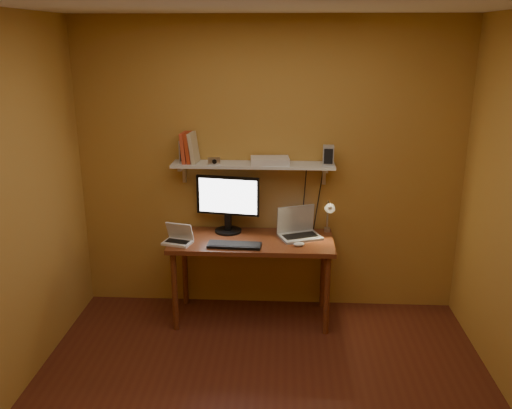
# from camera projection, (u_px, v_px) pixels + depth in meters

# --- Properties ---
(room) EXTENTS (3.44, 3.24, 2.64)m
(room) POSITION_uv_depth(u_px,v_px,m) (261.00, 230.00, 3.26)
(room) COLOR #542315
(room) RESTS_ON ground
(desk) EXTENTS (1.40, 0.60, 0.75)m
(desk) POSITION_uv_depth(u_px,v_px,m) (252.00, 249.00, 4.68)
(desk) COLOR brown
(desk) RESTS_ON ground
(wall_shelf) EXTENTS (1.40, 0.25, 0.21)m
(wall_shelf) POSITION_uv_depth(u_px,v_px,m) (253.00, 165.00, 4.66)
(wall_shelf) COLOR silver
(wall_shelf) RESTS_ON room
(monitor) EXTENTS (0.56, 0.27, 0.51)m
(monitor) POSITION_uv_depth(u_px,v_px,m) (228.00, 201.00, 4.75)
(monitor) COLOR black
(monitor) RESTS_ON desk
(laptop) EXTENTS (0.41, 0.36, 0.26)m
(laptop) POSITION_uv_depth(u_px,v_px,m) (298.00, 229.00, 4.71)
(laptop) COLOR #96989E
(laptop) RESTS_ON desk
(netbook) EXTENTS (0.27, 0.22, 0.17)m
(netbook) POSITION_uv_depth(u_px,v_px,m) (179.00, 237.00, 4.56)
(netbook) COLOR silver
(netbook) RESTS_ON desk
(keyboard) EXTENTS (0.45, 0.18, 0.02)m
(keyboard) POSITION_uv_depth(u_px,v_px,m) (234.00, 245.00, 4.49)
(keyboard) COLOR black
(keyboard) RESTS_ON desk
(mouse) EXTENTS (0.10, 0.07, 0.03)m
(mouse) POSITION_uv_depth(u_px,v_px,m) (299.00, 244.00, 4.50)
(mouse) COLOR silver
(mouse) RESTS_ON desk
(desk_lamp) EXTENTS (0.09, 0.23, 0.38)m
(desk_lamp) POSITION_uv_depth(u_px,v_px,m) (329.00, 213.00, 4.68)
(desk_lamp) COLOR silver
(desk_lamp) RESTS_ON desk
(speaker_left) EXTENTS (0.13, 0.13, 0.19)m
(speaker_left) POSITION_uv_depth(u_px,v_px,m) (187.00, 152.00, 4.65)
(speaker_left) COLOR #96989E
(speaker_left) RESTS_ON wall_shelf
(speaker_right) EXTENTS (0.10, 0.10, 0.16)m
(speaker_right) POSITION_uv_depth(u_px,v_px,m) (328.00, 155.00, 4.58)
(speaker_right) COLOR #96989E
(speaker_right) RESTS_ON wall_shelf
(books) EXTENTS (0.15, 0.18, 0.26)m
(books) POSITION_uv_depth(u_px,v_px,m) (189.00, 148.00, 4.65)
(books) COLOR #BF4226
(books) RESTS_ON wall_shelf
(shelf_camera) EXTENTS (0.11, 0.06, 0.06)m
(shelf_camera) POSITION_uv_depth(u_px,v_px,m) (214.00, 161.00, 4.59)
(shelf_camera) COLOR silver
(shelf_camera) RESTS_ON wall_shelf
(router) EXTENTS (0.34, 0.24, 0.05)m
(router) POSITION_uv_depth(u_px,v_px,m) (270.00, 161.00, 4.63)
(router) COLOR silver
(router) RESTS_ON wall_shelf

